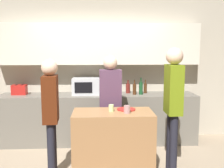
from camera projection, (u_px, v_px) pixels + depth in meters
name	position (u px, v px, depth m)	size (l,w,h in m)	color
back_wall	(98.00, 59.00, 5.01)	(6.40, 0.40, 2.70)	#B2A893
back_counter	(98.00, 118.00, 4.88)	(3.60, 0.62, 0.91)	#6B665B
kitchen_island	(113.00, 143.00, 3.64)	(1.10, 0.57, 0.89)	#996B42
microwave	(87.00, 86.00, 4.84)	(0.52, 0.39, 0.30)	#B7BABC
toaster	(19.00, 90.00, 4.79)	(0.26, 0.16, 0.18)	#B21E19
potted_plant	(177.00, 83.00, 4.92)	(0.14, 0.14, 0.40)	brown
bottle_0	(128.00, 88.00, 4.95)	(0.08, 0.08, 0.25)	maroon
bottle_1	(134.00, 89.00, 4.79)	(0.06, 0.06, 0.27)	#472814
bottle_2	(141.00, 88.00, 4.81)	(0.07, 0.07, 0.31)	#194723
bottle_3	(145.00, 88.00, 4.95)	(0.06, 0.06, 0.25)	#472814
plate_on_island	(126.00, 109.00, 3.70)	(0.26, 0.26, 0.01)	red
cup_0	(127.00, 109.00, 3.50)	(0.09, 0.09, 0.10)	tan
cup_1	(111.00, 108.00, 3.61)	(0.07, 0.07, 0.09)	#C8EA99
person_left	(51.00, 109.00, 3.47)	(0.21, 0.35, 1.61)	black
person_center	(110.00, 98.00, 4.11)	(0.34, 0.21, 1.63)	black
person_right	(173.00, 99.00, 3.60)	(0.23, 0.34, 1.76)	black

